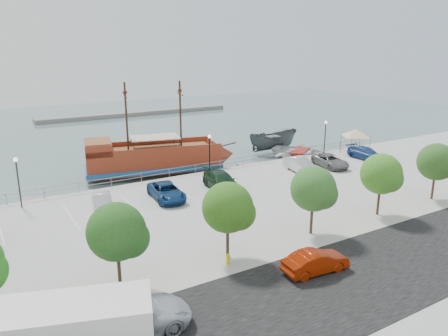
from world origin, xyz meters
TOP-DOWN VIEW (x-y plane):
  - ground at (0.00, 0.00)m, footprint 160.00×160.00m
  - street at (0.00, -16.00)m, footprint 100.00×8.00m
  - sidewalk at (0.00, -10.00)m, footprint 100.00×4.00m
  - seawall_railing at (0.00, 7.80)m, footprint 50.00×0.06m
  - far_shore at (10.00, 55.00)m, footprint 40.00×3.00m
  - pirate_ship at (-2.36, 12.61)m, footprint 17.36×8.22m
  - patrol_boat at (14.20, 14.35)m, footprint 7.40×3.71m
  - speedboat at (14.96, 9.66)m, footprint 8.13×8.80m
  - dock_west at (-14.63, 9.20)m, footprint 6.83×3.85m
  - dock_mid at (8.99, 9.20)m, footprint 6.64×3.77m
  - dock_east at (15.90, 9.20)m, footprint 6.49×3.86m
  - canopy_tent at (20.22, 5.48)m, footprint 4.93×4.93m
  - street_van at (-15.71, -14.10)m, footprint 5.82×3.08m
  - street_sedan at (-4.51, -14.28)m, footprint 4.24×1.80m
  - shuttle_bus at (-19.09, -14.50)m, footprint 8.40×5.22m
  - fire_hydrant at (-8.45, -10.80)m, footprint 0.25×0.25m
  - lamp_post_left at (-18.00, 6.50)m, footprint 0.36×0.36m
  - lamp_post_mid at (0.00, 6.50)m, footprint 0.36×0.36m
  - lamp_post_right at (16.00, 6.50)m, footprint 0.36×0.36m
  - tree_b at (-14.85, -10.07)m, footprint 3.30×3.20m
  - tree_c at (-7.85, -10.07)m, footprint 3.30×3.20m
  - tree_d at (-0.85, -10.07)m, footprint 3.30×3.20m
  - tree_e at (6.15, -10.07)m, footprint 3.30×3.20m
  - tree_f at (13.15, -10.07)m, footprint 3.30×3.20m
  - parked_car_b at (-12.47, 2.18)m, footprint 2.25×4.46m
  - parked_car_c at (-6.85, 2.05)m, footprint 2.76×5.23m
  - parked_car_d at (-1.38, 1.83)m, footprint 3.06×5.84m
  - parked_car_f at (8.80, 2.57)m, footprint 2.31×4.91m
  - parked_car_g at (13.00, 2.40)m, footprint 3.04×5.22m
  - parked_car_h at (19.03, 2.72)m, footprint 2.08×4.90m

SIDE VIEW (x-z plane):
  - ground at x=0.00m, z-range -1.00..-1.00m
  - dock_east at x=15.90m, z-range -1.00..-0.64m
  - dock_mid at x=8.99m, z-range -1.00..-0.63m
  - dock_west at x=-14.63m, z-range -1.00..-0.62m
  - far_shore at x=10.00m, z-range -1.00..-0.20m
  - speedboat at x=14.96m, z-range -1.00..0.49m
  - street at x=0.00m, z-range -0.01..0.03m
  - sidewalk at x=0.00m, z-range -0.01..0.04m
  - patrol_boat at x=14.20m, z-range -1.00..1.74m
  - fire_hydrant at x=-8.45m, z-range 0.03..0.77m
  - seawall_railing at x=0.00m, z-range 0.03..1.03m
  - street_sedan at x=-4.51m, z-range 0.00..1.36m
  - parked_car_g at x=13.00m, z-range 0.00..1.36m
  - parked_car_b at x=-12.47m, z-range 0.00..1.40m
  - parked_car_c at x=-6.85m, z-range 0.00..1.40m
  - parked_car_h at x=19.03m, z-range 0.00..1.41m
  - parked_car_f at x=8.80m, z-range 0.00..1.55m
  - street_van at x=-15.71m, z-range 0.00..1.56m
  - pirate_ship at x=-2.36m, z-range -4.58..6.18m
  - parked_car_d at x=-1.38m, z-range 0.00..1.62m
  - shuttle_bus at x=-19.09m, z-range -0.04..2.75m
  - lamp_post_left at x=-18.00m, z-range 0.80..5.08m
  - lamp_post_mid at x=0.00m, z-range 0.80..5.08m
  - lamp_post_right at x=16.00m, z-range 0.80..5.08m
  - canopy_tent at x=20.22m, z-range 1.28..4.73m
  - tree_b at x=-14.85m, z-range 0.80..5.80m
  - tree_c at x=-7.85m, z-range 0.80..5.80m
  - tree_d at x=-0.85m, z-range 0.80..5.80m
  - tree_e at x=6.15m, z-range 0.80..5.80m
  - tree_f at x=13.15m, z-range 0.80..5.80m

